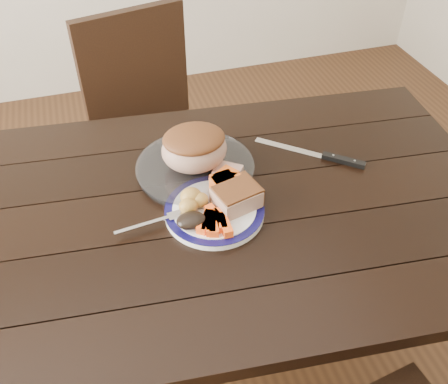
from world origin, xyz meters
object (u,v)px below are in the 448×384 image
object	(u,v)px
dining_table	(193,233)
pork_slice	(236,198)
dinner_plate	(214,211)
roast_joint	(194,149)
carving_knife	(329,157)
chair_far	(151,124)
fork	(156,221)
serving_platter	(195,169)

from	to	relation	value
dining_table	pork_slice	world-z (taller)	pork_slice
dinner_plate	roast_joint	xyz separation A→B (m)	(-0.00, 0.17, 0.07)
roast_joint	carving_knife	xyz separation A→B (m)	(0.37, -0.06, -0.07)
dinner_plate	pork_slice	distance (m)	0.07
pork_slice	chair_far	bearing A→B (deg)	96.57
dinner_plate	carving_knife	xyz separation A→B (m)	(0.37, 0.12, -0.00)
pork_slice	fork	bearing A→B (deg)	179.78
dining_table	chair_far	bearing A→B (deg)	88.80
serving_platter	fork	distance (m)	0.23
dining_table	roast_joint	xyz separation A→B (m)	(0.05, 0.14, 0.17)
fork	carving_knife	size ratio (longest dim) A/B	0.70
chair_far	carving_knife	distance (m)	0.80
chair_far	fork	size ratio (longest dim) A/B	5.21
carving_knife	roast_joint	bearing A→B (deg)	-147.93
roast_joint	carving_knife	bearing A→B (deg)	-8.72
dinner_plate	serving_platter	world-z (taller)	serving_platter
roast_joint	serving_platter	bearing A→B (deg)	180.00
chair_far	dining_table	bearing A→B (deg)	75.05
carving_knife	fork	bearing A→B (deg)	-125.93
pork_slice	roast_joint	size ratio (longest dim) A/B	0.60
pork_slice	dining_table	bearing A→B (deg)	158.55
chair_far	dinner_plate	xyz separation A→B (m)	(0.03, -0.77, 0.23)
serving_platter	dinner_plate	bearing A→B (deg)	-88.82
dining_table	serving_platter	bearing A→B (deg)	71.33
chair_far	pork_slice	world-z (taller)	chair_far
chair_far	pork_slice	bearing A→B (deg)	82.82
dinner_plate	serving_platter	bearing A→B (deg)	91.18
pork_slice	fork	size ratio (longest dim) A/B	0.59
dining_table	serving_platter	distance (m)	0.18
roast_joint	chair_far	bearing A→B (deg)	92.99
chair_far	pork_slice	size ratio (longest dim) A/B	8.87
serving_platter	roast_joint	size ratio (longest dim) A/B	1.79
roast_joint	pork_slice	bearing A→B (deg)	-72.00
dinner_plate	serving_platter	distance (m)	0.17
dinner_plate	fork	size ratio (longest dim) A/B	1.38
dining_table	roast_joint	bearing A→B (deg)	71.33
pork_slice	roast_joint	world-z (taller)	roast_joint
roast_joint	carving_knife	size ratio (longest dim) A/B	0.68
dining_table	pork_slice	size ratio (longest dim) A/B	16.02
dining_table	pork_slice	distance (m)	0.18
pork_slice	carving_knife	size ratio (longest dim) A/B	0.41
dinner_plate	fork	world-z (taller)	fork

